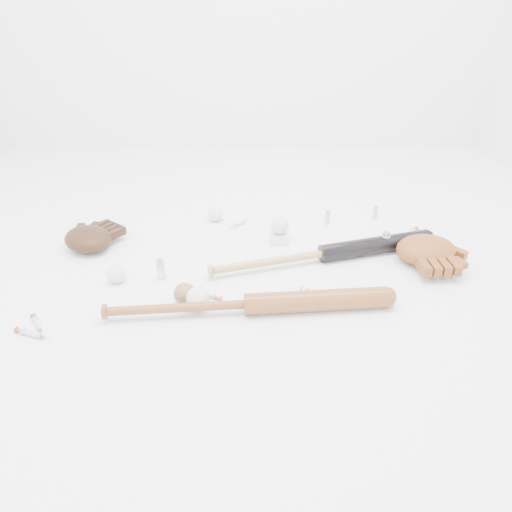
{
  "coord_description": "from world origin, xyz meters",
  "views": [
    {
      "loc": [
        -0.02,
        -1.62,
        1.03
      ],
      "look_at": [
        0.03,
        0.02,
        0.06
      ],
      "focal_mm": 35.0,
      "sensor_mm": 36.0,
      "label": 1
    }
  ],
  "objects_px": {
    "bat_dark": "(323,253)",
    "glove_dark": "(88,239)",
    "pedestal": "(279,238)",
    "bat_wood": "(248,304)"
  },
  "relations": [
    {
      "from": "glove_dark",
      "to": "pedestal",
      "type": "distance_m",
      "value": 0.8
    },
    {
      "from": "glove_dark",
      "to": "pedestal",
      "type": "height_order",
      "value": "glove_dark"
    },
    {
      "from": "bat_dark",
      "to": "glove_dark",
      "type": "xyz_separation_m",
      "value": [
        -0.96,
        0.13,
        0.01
      ]
    },
    {
      "from": "bat_wood",
      "to": "glove_dark",
      "type": "height_order",
      "value": "glove_dark"
    },
    {
      "from": "pedestal",
      "to": "glove_dark",
      "type": "bearing_deg",
      "value": -177.75
    },
    {
      "from": "bat_wood",
      "to": "glove_dark",
      "type": "xyz_separation_m",
      "value": [
        -0.65,
        0.46,
        0.01
      ]
    },
    {
      "from": "bat_wood",
      "to": "pedestal",
      "type": "xyz_separation_m",
      "value": [
        0.14,
        0.5,
        -0.02
      ]
    },
    {
      "from": "bat_dark",
      "to": "glove_dark",
      "type": "distance_m",
      "value": 0.97
    },
    {
      "from": "glove_dark",
      "to": "pedestal",
      "type": "xyz_separation_m",
      "value": [
        0.79,
        0.03,
        -0.02
      ]
    },
    {
      "from": "bat_wood",
      "to": "glove_dark",
      "type": "relative_size",
      "value": 4.02
    }
  ]
}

